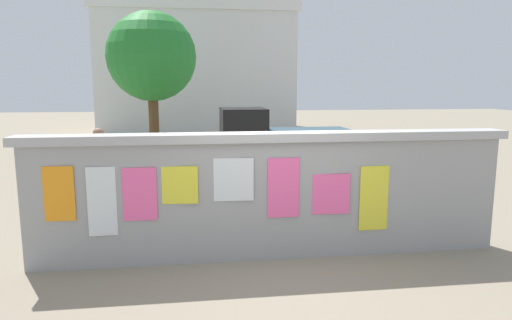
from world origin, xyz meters
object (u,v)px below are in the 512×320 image
(person_walking, at_px, (100,159))
(bicycle_near, at_px, (186,178))
(bicycle_far, at_px, (269,188))
(motorcycle, at_px, (180,199))
(tree_roadside, at_px, (152,57))
(auto_rickshaw_truck, at_px, (279,142))

(person_walking, bearing_deg, bicycle_near, 25.71)
(person_walking, bearing_deg, bicycle_far, -7.36)
(motorcycle, bearing_deg, tree_roadside, 97.12)
(person_walking, height_order, tree_roadside, tree_roadside)
(bicycle_far, bearing_deg, motorcycle, -149.30)
(motorcycle, relative_size, bicycle_far, 1.12)
(auto_rickshaw_truck, xyz_separation_m, bicycle_far, (-0.82, -3.33, -0.54))
(auto_rickshaw_truck, relative_size, motorcycle, 1.91)
(bicycle_far, distance_m, tree_roadside, 10.16)
(bicycle_far, distance_m, person_walking, 3.51)
(auto_rickshaw_truck, height_order, bicycle_far, auto_rickshaw_truck)
(motorcycle, distance_m, bicycle_near, 2.33)
(bicycle_far, xyz_separation_m, person_walking, (-3.43, 0.44, 0.62))
(bicycle_near, distance_m, tree_roadside, 8.61)
(auto_rickshaw_truck, relative_size, tree_roadside, 0.69)
(bicycle_near, distance_m, person_walking, 2.00)
(bicycle_far, height_order, person_walking, person_walking)
(motorcycle, xyz_separation_m, person_walking, (-1.64, 1.50, 0.52))
(bicycle_far, xyz_separation_m, tree_roadside, (-3.06, 9.16, 3.16))
(motorcycle, bearing_deg, person_walking, 137.59)
(motorcycle, height_order, bicycle_far, bicycle_far)
(auto_rickshaw_truck, xyz_separation_m, bicycle_near, (-2.53, -2.06, -0.54))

